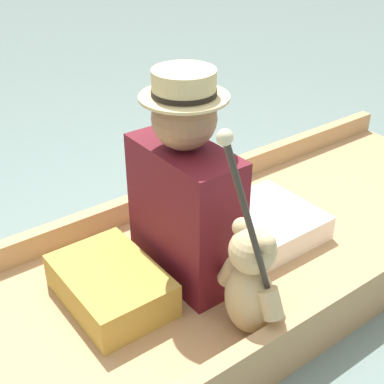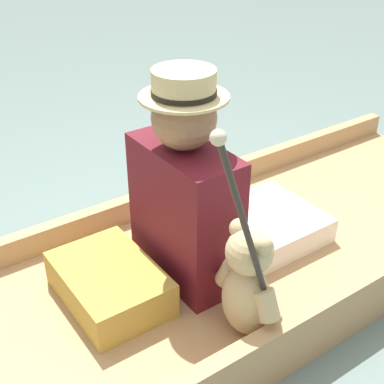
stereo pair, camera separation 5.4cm
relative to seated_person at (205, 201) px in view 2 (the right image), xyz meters
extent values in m
plane|color=slate|center=(0.03, -0.05, -0.42)|extent=(16.00, 16.00, 0.00)
cube|color=tan|center=(0.03, -0.05, -0.36)|extent=(1.04, 3.38, 0.12)
cube|color=tan|center=(-0.46, -0.05, -0.24)|extent=(0.06, 3.38, 0.11)
cube|color=tan|center=(0.52, -0.05, -0.24)|extent=(0.06, 3.38, 0.11)
cube|color=#B7933D|center=(-0.02, -0.42, -0.22)|extent=(0.45, 0.32, 0.14)
cube|color=white|center=(0.00, 0.28, -0.24)|extent=(0.42, 0.53, 0.11)
cube|color=#5B141E|center=(0.00, -0.09, -0.02)|extent=(0.46, 0.22, 0.55)
cube|color=beige|center=(0.00, 0.02, 0.02)|extent=(0.04, 0.01, 0.30)
cube|color=white|center=(-0.13, 0.02, 0.05)|extent=(0.02, 0.01, 0.33)
cube|color=white|center=(0.13, 0.02, 0.05)|extent=(0.02, 0.01, 0.33)
sphere|color=#936B4C|center=(0.00, -0.09, 0.36)|extent=(0.23, 0.23, 0.23)
cylinder|color=#CCB77F|center=(0.00, -0.09, 0.44)|extent=(0.31, 0.31, 0.01)
cylinder|color=#CCB77F|center=(0.00, -0.09, 0.49)|extent=(0.22, 0.22, 0.09)
cylinder|color=black|center=(0.00, -0.09, 0.46)|extent=(0.22, 0.22, 0.02)
ellipsoid|color=tan|center=(0.38, -0.11, -0.16)|extent=(0.19, 0.15, 0.27)
sphere|color=tan|center=(0.38, -0.11, 0.04)|extent=(0.16, 0.16, 0.16)
sphere|color=tan|center=(0.38, -0.04, 0.03)|extent=(0.06, 0.06, 0.06)
sphere|color=tan|center=(0.33, -0.11, 0.10)|extent=(0.07, 0.07, 0.07)
sphere|color=tan|center=(0.44, -0.11, 0.10)|extent=(0.07, 0.07, 0.07)
cylinder|color=tan|center=(0.29, -0.11, -0.11)|extent=(0.10, 0.07, 0.12)
cylinder|color=tan|center=(0.48, -0.11, -0.11)|extent=(0.10, 0.07, 0.12)
sphere|color=tan|center=(0.33, -0.07, -0.26)|extent=(0.08, 0.08, 0.08)
sphere|color=tan|center=(0.43, -0.07, -0.26)|extent=(0.08, 0.08, 0.08)
cylinder|color=silver|center=(-0.35, 0.31, -0.29)|extent=(0.10, 0.10, 0.01)
cylinder|color=silver|center=(-0.35, 0.31, -0.27)|extent=(0.01, 0.01, 0.04)
cone|color=silver|center=(-0.35, 0.31, -0.22)|extent=(0.11, 0.11, 0.05)
cylinder|color=#2D2823|center=(0.45, -0.16, 0.11)|extent=(0.02, 0.30, 0.82)
sphere|color=beige|center=(0.45, -0.30, 0.51)|extent=(0.04, 0.04, 0.04)
camera|label=1|loc=(1.36, -1.08, 1.06)|focal=50.00mm
camera|label=2|loc=(1.40, -1.04, 1.06)|focal=50.00mm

